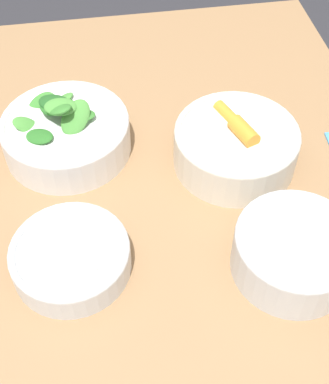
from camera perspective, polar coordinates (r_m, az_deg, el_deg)
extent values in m
cube|color=#99724C|center=(0.71, -0.96, -6.87)|extent=(1.13, 0.76, 0.03)
cube|color=olive|center=(1.36, 9.51, 3.93)|extent=(0.06, 0.06, 0.71)
cylinder|color=silver|center=(0.78, 7.56, 4.69)|extent=(0.18, 0.18, 0.06)
torus|color=silver|center=(0.76, 7.78, 6.26)|extent=(0.18, 0.18, 0.01)
cylinder|color=orange|center=(0.77, 5.58, 5.65)|extent=(0.04, 0.04, 0.02)
cylinder|color=orange|center=(0.79, 7.90, 6.84)|extent=(0.04, 0.02, 0.02)
cylinder|color=orange|center=(0.80, 9.12, 7.01)|extent=(0.05, 0.04, 0.02)
cylinder|color=orange|center=(0.79, 6.92, 8.00)|extent=(0.06, 0.04, 0.02)
cylinder|color=orange|center=(0.76, 8.45, 6.40)|extent=(0.05, 0.04, 0.02)
cylinder|color=white|center=(0.81, -10.39, 5.90)|extent=(0.19, 0.19, 0.05)
torus|color=white|center=(0.79, -10.65, 7.29)|extent=(0.19, 0.19, 0.01)
ellipsoid|color=#4C933D|center=(0.78, -9.47, 7.84)|extent=(0.06, 0.06, 0.05)
ellipsoid|color=#4C933D|center=(0.84, -11.09, 9.36)|extent=(0.05, 0.05, 0.04)
ellipsoid|color=#3D8433|center=(0.79, -9.10, 8.07)|extent=(0.03, 0.05, 0.02)
ellipsoid|color=#235B23|center=(0.80, -11.54, 9.23)|extent=(0.07, 0.07, 0.02)
ellipsoid|color=#2D7028|center=(0.76, -7.40, 4.64)|extent=(0.06, 0.05, 0.02)
ellipsoid|color=#4C933D|center=(0.80, -14.58, 6.95)|extent=(0.03, 0.04, 0.03)
ellipsoid|color=#2D7028|center=(0.84, -7.08, 9.10)|extent=(0.04, 0.03, 0.03)
ellipsoid|color=#2D7028|center=(0.78, -13.24, 5.78)|extent=(0.06, 0.06, 0.02)
ellipsoid|color=#3D8433|center=(0.83, -13.01, 8.62)|extent=(0.06, 0.07, 0.05)
ellipsoid|color=#4C933D|center=(0.78, -11.01, 8.91)|extent=(0.04, 0.05, 0.02)
ellipsoid|color=#3D8433|center=(0.77, -11.10, 8.63)|extent=(0.06, 0.05, 0.03)
ellipsoid|color=#2D7028|center=(0.80, -11.95, 8.89)|extent=(0.06, 0.05, 0.02)
cylinder|color=silver|center=(0.68, 13.65, -6.36)|extent=(0.15, 0.15, 0.06)
torus|color=silver|center=(0.65, 14.12, -4.89)|extent=(0.15, 0.15, 0.01)
cylinder|color=brown|center=(0.69, 13.51, -6.80)|extent=(0.14, 0.14, 0.03)
ellipsoid|color=#AD7551|center=(0.68, 10.27, -3.91)|extent=(0.01, 0.01, 0.01)
ellipsoid|color=#AD7551|center=(0.68, 13.01, -4.41)|extent=(0.01, 0.01, 0.01)
ellipsoid|color=#AD7551|center=(0.65, 15.71, -9.71)|extent=(0.01, 0.01, 0.01)
ellipsoid|color=#AD7551|center=(0.65, 11.38, -7.43)|extent=(0.01, 0.01, 0.01)
ellipsoid|color=#AD7551|center=(0.65, 15.38, -7.89)|extent=(0.01, 0.01, 0.01)
ellipsoid|color=#AD7551|center=(0.66, 14.77, -6.03)|extent=(0.01, 0.01, 0.01)
ellipsoid|color=#8E5B3D|center=(0.65, 11.98, -7.35)|extent=(0.01, 0.01, 0.01)
ellipsoid|color=#AD7551|center=(0.68, 15.92, -4.11)|extent=(0.01, 0.01, 0.01)
ellipsoid|color=#8E5B3D|center=(0.64, 10.02, -8.48)|extent=(0.01, 0.01, 0.01)
ellipsoid|color=#8E5B3D|center=(0.65, 11.50, -7.20)|extent=(0.01, 0.01, 0.01)
ellipsoid|color=#A36B4C|center=(0.69, 13.84, -3.09)|extent=(0.01, 0.01, 0.01)
ellipsoid|color=#A36B4C|center=(0.69, 15.47, -2.85)|extent=(0.01, 0.01, 0.01)
ellipsoid|color=#8E5B3D|center=(0.68, 14.72, -4.63)|extent=(0.01, 0.01, 0.01)
cylinder|color=tan|center=(0.69, 17.18, -3.74)|extent=(0.03, 0.03, 0.01)
cylinder|color=tan|center=(0.69, 13.61, -2.70)|extent=(0.03, 0.03, 0.01)
cylinder|color=silver|center=(0.68, -9.93, -6.99)|extent=(0.15, 0.15, 0.04)
torus|color=silver|center=(0.66, -10.14, -6.11)|extent=(0.15, 0.15, 0.01)
cube|color=tan|center=(0.67, -9.96, -6.61)|extent=(0.05, 0.05, 0.02)
cube|color=tan|center=(0.68, -10.43, -5.05)|extent=(0.08, 0.08, 0.01)
cube|color=tan|center=(0.66, -9.23, -6.57)|extent=(0.06, 0.05, 0.01)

